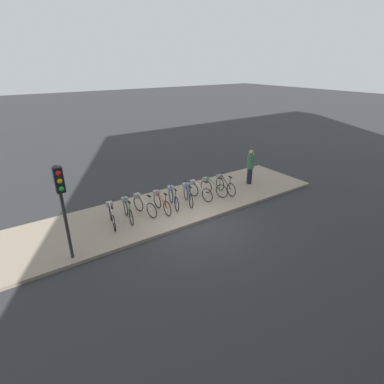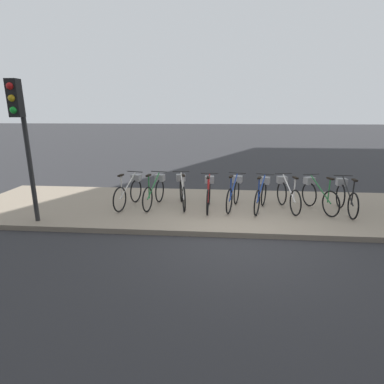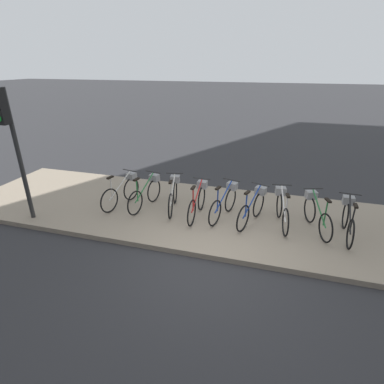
# 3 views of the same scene
# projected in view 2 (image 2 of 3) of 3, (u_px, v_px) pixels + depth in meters

# --- Properties ---
(ground_plane) EXTENTS (120.00, 120.00, 0.00)m
(ground_plane) POSITION_uv_depth(u_px,v_px,m) (238.00, 238.00, 6.25)
(ground_plane) COLOR #2D2D30
(sidewalk) EXTENTS (14.16, 3.55, 0.12)m
(sidewalk) POSITION_uv_depth(u_px,v_px,m) (234.00, 209.00, 7.94)
(sidewalk) COLOR gray
(sidewalk) RESTS_ON ground_plane
(parked_bicycle_0) EXTENTS (0.50, 1.48, 0.93)m
(parked_bicycle_0) POSITION_uv_depth(u_px,v_px,m) (130.00, 190.00, 7.93)
(parked_bicycle_0) COLOR black
(parked_bicycle_0) RESTS_ON sidewalk
(parked_bicycle_1) EXTENTS (0.46, 1.49, 0.93)m
(parked_bicycle_1) POSITION_uv_depth(u_px,v_px,m) (155.00, 190.00, 7.93)
(parked_bicycle_1) COLOR black
(parked_bicycle_1) RESTS_ON sidewalk
(parked_bicycle_2) EXTENTS (0.48, 1.49, 0.93)m
(parked_bicycle_2) POSITION_uv_depth(u_px,v_px,m) (182.00, 190.00, 7.94)
(parked_bicycle_2) COLOR black
(parked_bicycle_2) RESTS_ON sidewalk
(parked_bicycle_3) EXTENTS (0.46, 1.51, 0.93)m
(parked_bicycle_3) POSITION_uv_depth(u_px,v_px,m) (209.00, 193.00, 7.71)
(parked_bicycle_3) COLOR black
(parked_bicycle_3) RESTS_ON sidewalk
(parked_bicycle_4) EXTENTS (0.55, 1.47, 0.93)m
(parked_bicycle_4) POSITION_uv_depth(u_px,v_px,m) (234.00, 192.00, 7.77)
(parked_bicycle_4) COLOR black
(parked_bicycle_4) RESTS_ON sidewalk
(parked_bicycle_5) EXTENTS (0.62, 1.44, 0.93)m
(parked_bicycle_5) POSITION_uv_depth(u_px,v_px,m) (262.00, 193.00, 7.63)
(parked_bicycle_5) COLOR black
(parked_bicycle_5) RESTS_ON sidewalk
(parked_bicycle_6) EXTENTS (0.46, 1.49, 0.93)m
(parked_bicycle_6) POSITION_uv_depth(u_px,v_px,m) (287.00, 193.00, 7.67)
(parked_bicycle_6) COLOR black
(parked_bicycle_6) RESTS_ON sidewalk
(parked_bicycle_7) EXTENTS (0.60, 1.45, 0.93)m
(parked_bicycle_7) POSITION_uv_depth(u_px,v_px,m) (317.00, 194.00, 7.58)
(parked_bicycle_7) COLOR black
(parked_bicycle_7) RESTS_ON sidewalk
(parked_bicycle_8) EXTENTS (0.46, 1.51, 0.93)m
(parked_bicycle_8) POSITION_uv_depth(u_px,v_px,m) (346.00, 196.00, 7.43)
(parked_bicycle_8) COLOR black
(parked_bicycle_8) RESTS_ON sidewalk
(traffic_light) EXTENTS (0.24, 0.40, 3.07)m
(traffic_light) POSITION_uv_depth(u_px,v_px,m) (20.00, 122.00, 6.24)
(traffic_light) COLOR #2D2D2D
(traffic_light) RESTS_ON sidewalk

